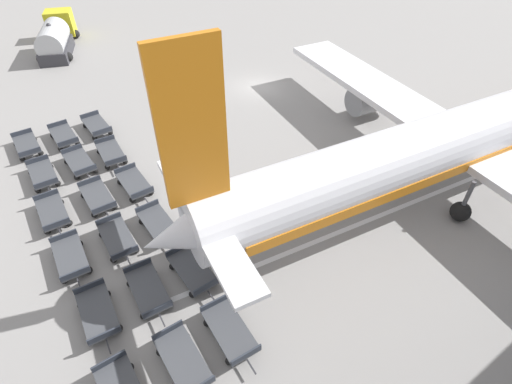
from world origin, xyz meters
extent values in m
plane|color=gray|center=(0.00, 0.00, 0.00)|extent=(500.00, 500.00, 0.00)
cylinder|color=white|center=(17.99, 4.33, 3.63)|extent=(8.16, 37.46, 3.45)
cone|color=white|center=(15.62, -14.18, 3.63)|extent=(3.77, 4.52, 3.28)
cube|color=orange|center=(15.71, -13.54, 8.66)|extent=(0.61, 2.60, 6.61)
cube|color=white|center=(15.71, -13.47, 4.15)|extent=(9.57, 2.62, 0.24)
cube|color=white|center=(17.80, 2.85, 2.86)|extent=(33.98, 7.84, 0.44)
cylinder|color=gray|center=(9.10, 4.37, 1.60)|extent=(2.57, 3.62, 2.16)
cube|color=orange|center=(17.99, 4.33, 3.03)|extent=(7.76, 33.77, 0.62)
cylinder|color=#56565B|center=(20.12, 0.29, 1.67)|extent=(0.24, 0.24, 2.20)
sphere|color=black|center=(20.12, 0.29, 0.57)|extent=(1.14, 1.14, 1.14)
cylinder|color=#56565B|center=(14.92, 0.96, 1.67)|extent=(0.24, 0.24, 2.20)
sphere|color=black|center=(14.92, 0.96, 0.57)|extent=(1.14, 1.14, 1.14)
cube|color=yellow|center=(-21.66, -11.03, 1.65)|extent=(3.01, 3.25, 2.49)
cube|color=#333338|center=(-17.00, -12.86, 0.58)|extent=(6.18, 4.50, 1.16)
cylinder|color=#B7BABC|center=(-17.00, -12.86, 1.76)|extent=(5.87, 4.28, 2.50)
sphere|color=#333338|center=(-17.00, -12.86, 3.01)|extent=(0.44, 0.44, 0.44)
sphere|color=black|center=(-20.92, -9.98, 0.45)|extent=(0.90, 0.90, 0.90)
sphere|color=black|center=(-21.83, -12.30, 0.45)|extent=(0.90, 0.90, 0.90)
sphere|color=black|center=(-15.00, -12.30, 0.45)|extent=(0.90, 0.90, 0.90)
sphere|color=black|center=(-15.91, -14.63, 0.45)|extent=(0.90, 0.90, 0.90)
cube|color=#424449|center=(-0.94, -18.78, 0.55)|extent=(2.94, 1.41, 0.10)
cube|color=#2D333D|center=(0.48, -18.77, 0.76)|extent=(0.09, 1.40, 0.32)
cube|color=#2D333D|center=(-2.37, -18.79, 0.76)|extent=(0.09, 1.40, 0.32)
cube|color=#333338|center=(0.87, -18.77, 0.43)|extent=(0.70, 0.06, 0.06)
sphere|color=black|center=(0.09, -19.37, 0.18)|extent=(0.36, 0.36, 0.36)
sphere|color=black|center=(0.08, -18.18, 0.18)|extent=(0.36, 0.36, 0.36)
sphere|color=black|center=(-1.97, -19.38, 0.18)|extent=(0.36, 0.36, 0.36)
sphere|color=black|center=(-1.97, -18.19, 0.18)|extent=(0.36, 0.36, 0.36)
cube|color=#424449|center=(3.09, -18.60, 0.55)|extent=(2.96, 1.45, 0.10)
cube|color=#2D333D|center=(4.51, -18.63, 0.76)|extent=(0.11, 1.40, 0.32)
cube|color=#2D333D|center=(1.66, -18.58, 0.76)|extent=(0.11, 1.40, 0.32)
cube|color=#333338|center=(4.90, -18.64, 0.43)|extent=(0.70, 0.07, 0.06)
sphere|color=black|center=(4.10, -19.22, 0.18)|extent=(0.36, 0.36, 0.36)
sphere|color=black|center=(4.12, -18.03, 0.18)|extent=(0.36, 0.36, 0.36)
sphere|color=black|center=(2.05, -19.18, 0.18)|extent=(0.36, 0.36, 0.36)
sphere|color=black|center=(2.07, -17.99, 0.18)|extent=(0.36, 0.36, 0.36)
cube|color=#424449|center=(7.05, -18.94, 0.55)|extent=(2.97, 1.47, 0.10)
cube|color=#2D333D|center=(8.48, -18.97, 0.76)|extent=(0.11, 1.40, 0.32)
cube|color=#2D333D|center=(5.62, -18.90, 0.76)|extent=(0.11, 1.40, 0.32)
cube|color=#333338|center=(8.87, -18.98, 0.43)|extent=(0.70, 0.08, 0.06)
sphere|color=black|center=(8.06, -19.56, 0.18)|extent=(0.36, 0.36, 0.36)
sphere|color=black|center=(8.09, -18.37, 0.18)|extent=(0.36, 0.36, 0.36)
sphere|color=black|center=(6.01, -19.51, 0.18)|extent=(0.36, 0.36, 0.36)
sphere|color=black|center=(6.04, -18.32, 0.18)|extent=(0.36, 0.36, 0.36)
cube|color=#424449|center=(10.98, -18.98, 0.55)|extent=(3.01, 1.56, 0.10)
cube|color=#2D333D|center=(12.41, -19.06, 0.76)|extent=(0.16, 1.40, 0.32)
cube|color=#2D333D|center=(9.56, -18.90, 0.76)|extent=(0.16, 1.40, 0.32)
cube|color=#333338|center=(12.80, -19.08, 0.43)|extent=(0.70, 0.10, 0.06)
sphere|color=black|center=(11.97, -19.63, 0.18)|extent=(0.36, 0.36, 0.36)
sphere|color=black|center=(12.04, -18.44, 0.18)|extent=(0.36, 0.36, 0.36)
sphere|color=black|center=(9.92, -19.52, 0.18)|extent=(0.36, 0.36, 0.36)
sphere|color=black|center=(9.99, -18.33, 0.18)|extent=(0.36, 0.36, 0.36)
cube|color=#424449|center=(14.92, -18.83, 0.55)|extent=(3.03, 1.61, 0.10)
cube|color=#2D333D|center=(16.34, -18.93, 0.76)|extent=(0.18, 1.40, 0.32)
cube|color=#2D333D|center=(13.49, -18.73, 0.76)|extent=(0.18, 1.40, 0.32)
cube|color=#333338|center=(16.73, -18.96, 0.43)|extent=(0.70, 0.11, 0.06)
sphere|color=black|center=(15.90, -19.50, 0.18)|extent=(0.36, 0.36, 0.36)
sphere|color=black|center=(15.98, -18.31, 0.18)|extent=(0.36, 0.36, 0.36)
sphere|color=black|center=(13.85, -19.35, 0.18)|extent=(0.36, 0.36, 0.36)
sphere|color=black|center=(13.93, -18.16, 0.18)|extent=(0.36, 0.36, 0.36)
cube|color=#2D333D|center=(17.54, -19.14, 0.76)|extent=(0.08, 1.40, 0.32)
sphere|color=black|center=(17.94, -19.74, 0.18)|extent=(0.36, 0.36, 0.36)
sphere|color=black|center=(17.94, -18.55, 0.18)|extent=(0.36, 0.36, 0.36)
cube|color=#424449|center=(-0.71, -16.35, 0.55)|extent=(2.96, 1.45, 0.10)
cube|color=#2D333D|center=(0.71, -16.32, 0.76)|extent=(0.11, 1.40, 0.32)
cube|color=#2D333D|center=(-2.14, -16.37, 0.76)|extent=(0.11, 1.40, 0.32)
cube|color=#333338|center=(1.10, -16.31, 0.43)|extent=(0.70, 0.07, 0.06)
sphere|color=black|center=(0.32, -16.92, 0.18)|extent=(0.36, 0.36, 0.36)
sphere|color=black|center=(0.30, -15.73, 0.18)|extent=(0.36, 0.36, 0.36)
sphere|color=black|center=(-1.73, -16.96, 0.18)|extent=(0.36, 0.36, 0.36)
sphere|color=black|center=(-1.75, -15.77, 0.18)|extent=(0.36, 0.36, 0.36)
cube|color=#424449|center=(3.13, -16.31, 0.55)|extent=(2.99, 1.52, 0.10)
cube|color=#2D333D|center=(4.55, -16.25, 0.76)|extent=(0.14, 1.40, 0.32)
cube|color=#2D333D|center=(1.70, -16.37, 0.76)|extent=(0.14, 1.40, 0.32)
cube|color=#333338|center=(4.94, -16.24, 0.43)|extent=(0.70, 0.09, 0.06)
sphere|color=black|center=(4.18, -16.86, 0.18)|extent=(0.36, 0.36, 0.36)
sphere|color=black|center=(4.13, -15.67, 0.18)|extent=(0.36, 0.36, 0.36)
sphere|color=black|center=(2.13, -16.95, 0.18)|extent=(0.36, 0.36, 0.36)
sphere|color=black|center=(2.08, -15.76, 0.18)|extent=(0.36, 0.36, 0.36)
cube|color=#424449|center=(7.21, -16.40, 0.55)|extent=(2.94, 1.42, 0.10)
cube|color=#2D333D|center=(8.63, -16.39, 0.76)|extent=(0.09, 1.40, 0.32)
cube|color=#2D333D|center=(5.78, -16.41, 0.76)|extent=(0.09, 1.40, 0.32)
cube|color=#333338|center=(9.02, -16.38, 0.43)|extent=(0.70, 0.07, 0.06)
sphere|color=black|center=(8.24, -16.98, 0.18)|extent=(0.36, 0.36, 0.36)
sphere|color=black|center=(8.23, -15.79, 0.18)|extent=(0.36, 0.36, 0.36)
sphere|color=black|center=(6.18, -17.00, 0.18)|extent=(0.36, 0.36, 0.36)
sphere|color=black|center=(6.17, -15.81, 0.18)|extent=(0.36, 0.36, 0.36)
cube|color=#424449|center=(11.06, -16.55, 0.55)|extent=(2.98, 1.50, 0.10)
cube|color=#2D333D|center=(12.48, -16.60, 0.76)|extent=(0.13, 1.40, 0.32)
cube|color=#2D333D|center=(9.63, -16.50, 0.76)|extent=(0.13, 1.40, 0.32)
cube|color=#333338|center=(12.87, -16.61, 0.43)|extent=(0.70, 0.08, 0.06)
sphere|color=black|center=(12.06, -17.18, 0.18)|extent=(0.36, 0.36, 0.36)
sphere|color=black|center=(12.10, -15.99, 0.18)|extent=(0.36, 0.36, 0.36)
sphere|color=black|center=(10.01, -17.11, 0.18)|extent=(0.36, 0.36, 0.36)
sphere|color=black|center=(10.05, -15.92, 0.18)|extent=(0.36, 0.36, 0.36)
cube|color=#424449|center=(15.03, -16.48, 0.55)|extent=(3.01, 1.57, 0.10)
cube|color=#2D333D|center=(16.45, -16.56, 0.76)|extent=(0.16, 1.40, 0.32)
cube|color=#2D333D|center=(13.60, -16.39, 0.76)|extent=(0.16, 1.40, 0.32)
cube|color=#333338|center=(16.84, -16.59, 0.43)|extent=(0.70, 0.10, 0.06)
sphere|color=black|center=(16.02, -17.13, 0.18)|extent=(0.36, 0.36, 0.36)
sphere|color=black|center=(16.09, -15.95, 0.18)|extent=(0.36, 0.36, 0.36)
sphere|color=black|center=(13.97, -17.01, 0.18)|extent=(0.36, 0.36, 0.36)
sphere|color=black|center=(14.04, -15.82, 0.18)|extent=(0.36, 0.36, 0.36)
cube|color=#424449|center=(19.05, -16.63, 0.55)|extent=(2.94, 1.41, 0.10)
cube|color=#2D333D|center=(17.62, -16.63, 0.76)|extent=(0.09, 1.40, 0.32)
sphere|color=black|center=(20.08, -16.04, 0.18)|extent=(0.36, 0.36, 0.36)
sphere|color=black|center=(18.02, -17.22, 0.18)|extent=(0.36, 0.36, 0.36)
sphere|color=black|center=(18.03, -16.03, 0.18)|extent=(0.36, 0.36, 0.36)
cube|color=#424449|center=(-0.73, -13.96, 0.55)|extent=(2.98, 1.49, 0.10)
cube|color=#2D333D|center=(0.69, -13.91, 0.76)|extent=(0.12, 1.40, 0.32)
cube|color=#2D333D|center=(-2.16, -14.00, 0.76)|extent=(0.12, 1.40, 0.32)
cube|color=#333338|center=(1.08, -13.90, 0.43)|extent=(0.70, 0.08, 0.06)
sphere|color=black|center=(0.31, -14.52, 0.18)|extent=(0.36, 0.36, 0.36)
sphere|color=black|center=(0.27, -13.33, 0.18)|extent=(0.36, 0.36, 0.36)
sphere|color=black|center=(-1.74, -14.58, 0.18)|extent=(0.36, 0.36, 0.36)
sphere|color=black|center=(-1.78, -13.39, 0.18)|extent=(0.36, 0.36, 0.36)
cube|color=#424449|center=(3.24, -14.23, 0.55)|extent=(3.01, 1.57, 0.10)
cube|color=#2D333D|center=(4.67, -14.31, 0.76)|extent=(0.16, 1.40, 0.32)
cube|color=#2D333D|center=(1.82, -14.15, 0.76)|extent=(0.16, 1.40, 0.32)
cube|color=#333338|center=(5.06, -14.34, 0.43)|extent=(0.70, 0.10, 0.06)
sphere|color=black|center=(4.24, -14.88, 0.18)|extent=(0.36, 0.36, 0.36)
sphere|color=black|center=(4.30, -13.70, 0.18)|extent=(0.36, 0.36, 0.36)
sphere|color=black|center=(2.19, -14.77, 0.18)|extent=(0.36, 0.36, 0.36)
sphere|color=black|center=(2.25, -13.58, 0.18)|extent=(0.36, 0.36, 0.36)
cube|color=#424449|center=(7.20, -14.12, 0.55)|extent=(2.95, 1.44, 0.10)
cube|color=#2D333D|center=(8.63, -14.10, 0.76)|extent=(0.10, 1.40, 0.32)
cube|color=#2D333D|center=(5.78, -14.14, 0.76)|extent=(0.10, 1.40, 0.32)
cube|color=#333338|center=(9.02, -14.09, 0.43)|extent=(0.70, 0.07, 0.06)
sphere|color=black|center=(8.24, -14.70, 0.18)|extent=(0.36, 0.36, 0.36)
sphere|color=black|center=(8.22, -13.51, 0.18)|extent=(0.36, 0.36, 0.36)
sphere|color=black|center=(6.19, -14.73, 0.18)|extent=(0.36, 0.36, 0.36)
sphere|color=black|center=(6.17, -13.54, 0.18)|extent=(0.36, 0.36, 0.36)
cube|color=#424449|center=(11.30, -14.30, 0.55)|extent=(2.97, 1.47, 0.10)
cube|color=#2D333D|center=(12.72, -14.27, 0.76)|extent=(0.11, 1.40, 0.32)
cube|color=#2D333D|center=(9.87, -14.34, 0.76)|extent=(0.11, 1.40, 0.32)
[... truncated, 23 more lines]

